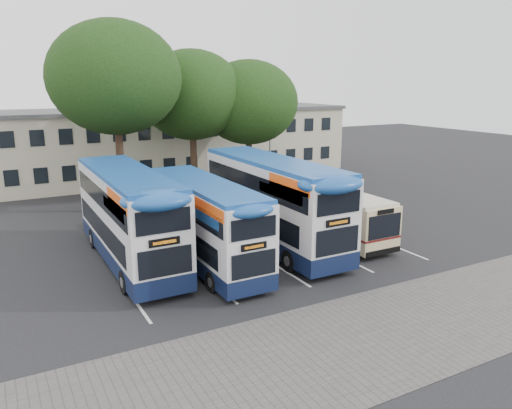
{
  "coord_description": "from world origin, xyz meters",
  "views": [
    {
      "loc": [
        -15.25,
        -16.86,
        8.61
      ],
      "look_at": [
        -3.45,
        5.0,
        2.41
      ],
      "focal_mm": 35.0,
      "sensor_mm": 36.0,
      "label": 1
    }
  ],
  "objects": [
    {
      "name": "tree_right",
      "position": [
        3.08,
        18.3,
        6.93
      ],
      "size": [
        7.7,
        7.7,
        10.22
      ],
      "color": "black",
      "rests_on": "ground"
    },
    {
      "name": "bus_dd_left",
      "position": [
        -9.72,
        6.19,
        2.48
      ],
      "size": [
        2.62,
        10.82,
        4.51
      ],
      "color": "#0F1939",
      "rests_on": "ground"
    },
    {
      "name": "bus_dd_right",
      "position": [
        -2.39,
        5.16,
        2.57
      ],
      "size": [
        2.71,
        11.18,
        4.66
      ],
      "color": "#0F1939",
      "rests_on": "ground"
    },
    {
      "name": "bus_single",
      "position": [
        1.29,
        5.24,
        1.54
      ],
      "size": [
        2.32,
        9.11,
        2.72
      ],
      "color": "#D2BE8C",
      "rests_on": "ground"
    },
    {
      "name": "ground",
      "position": [
        0.0,
        0.0,
        0.0
      ],
      "size": [
        120.0,
        120.0,
        0.0
      ],
      "primitive_type": "plane",
      "color": "black",
      "rests_on": "ground"
    },
    {
      "name": "depot_building",
      "position": [
        0.0,
        26.99,
        3.15
      ],
      "size": [
        32.4,
        8.4,
        6.2
      ],
      "color": "beige",
      "rests_on": "ground"
    },
    {
      "name": "tree_mid",
      "position": [
        -1.42,
        18.84,
        7.54
      ],
      "size": [
        7.85,
        7.85,
        10.9
      ],
      "color": "black",
      "rests_on": "ground"
    },
    {
      "name": "bus_dd_mid",
      "position": [
        -6.6,
        4.23,
        2.23
      ],
      "size": [
        2.36,
        9.73,
        4.05
      ],
      "color": "#0F1939",
      "rests_on": "ground"
    },
    {
      "name": "paving_strip",
      "position": [
        -2.0,
        -5.0,
        0.01
      ],
      "size": [
        40.0,
        6.0,
        0.01
      ],
      "primitive_type": "cube",
      "color": "#595654",
      "rests_on": "ground"
    },
    {
      "name": "bay_lines",
      "position": [
        -3.75,
        5.0,
        0.01
      ],
      "size": [
        14.12,
        11.0,
        0.01
      ],
      "color": "silver",
      "rests_on": "ground"
    },
    {
      "name": "tree_left",
      "position": [
        -7.65,
        16.1,
        8.77
      ],
      "size": [
        8.48,
        8.48,
        12.39
      ],
      "color": "black",
      "rests_on": "ground"
    },
    {
      "name": "lamp_post",
      "position": [
        6.0,
        19.97,
        5.08
      ],
      "size": [
        0.25,
        1.05,
        9.06
      ],
      "color": "gray",
      "rests_on": "ground"
    }
  ]
}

